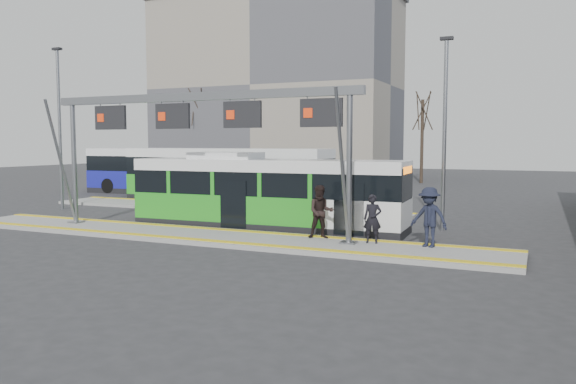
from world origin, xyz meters
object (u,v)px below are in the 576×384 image
at_px(passenger_a, 373,219).
at_px(passenger_c, 429,217).
at_px(gantry, 198,121).
at_px(hero_bus, 267,194).
at_px(passenger_b, 321,212).

xyz_separation_m(passenger_a, passenger_c, (1.85, 0.06, 0.15)).
distance_m(gantry, passenger_c, 8.99).
bearing_deg(passenger_a, passenger_c, -8.99).
bearing_deg(hero_bus, gantry, -120.32).
xyz_separation_m(gantry, hero_bus, (1.47, 2.74, -2.88)).
relative_size(hero_bus, passenger_c, 5.89).
height_order(gantry, passenger_a, gantry).
bearing_deg(passenger_a, hero_bus, 144.92).
bearing_deg(passenger_c, passenger_a, -161.28).
xyz_separation_m(hero_bus, passenger_c, (6.93, -2.22, -0.31)).
relative_size(passenger_a, passenger_c, 0.84).
xyz_separation_m(hero_bus, passenger_b, (3.17, -2.11, -0.34)).
bearing_deg(passenger_b, passenger_a, -29.12).
relative_size(hero_bus, passenger_b, 6.09).
bearing_deg(passenger_c, passenger_b, -164.81).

